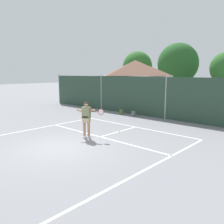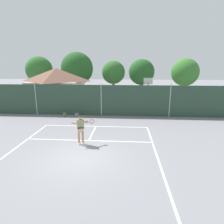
# 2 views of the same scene
# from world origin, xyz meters

# --- Properties ---
(ground_plane) EXTENTS (120.00, 120.00, 0.00)m
(ground_plane) POSITION_xyz_m (0.00, 0.00, 0.00)
(ground_plane) COLOR gray
(court_markings) EXTENTS (8.30, 11.10, 0.01)m
(court_markings) POSITION_xyz_m (0.00, 0.65, 0.00)
(court_markings) COLOR white
(court_markings) RESTS_ON ground
(chainlink_fence) EXTENTS (26.09, 0.09, 3.13)m
(chainlink_fence) POSITION_xyz_m (0.00, 9.00, 1.49)
(chainlink_fence) COLOR #284233
(chainlink_fence) RESTS_ON ground
(clubhouse_building) EXTENTS (5.87, 5.70, 4.49)m
(clubhouse_building) POSITION_xyz_m (-5.73, 12.93, 2.32)
(clubhouse_building) COLOR beige
(clubhouse_building) RESTS_ON ground
(treeline_backdrop) EXTENTS (26.57, 4.45, 6.83)m
(treeline_backdrop) POSITION_xyz_m (-1.18, 20.79, 4.04)
(treeline_backdrop) COLOR brown
(treeline_backdrop) RESTS_ON ground
(tennis_player) EXTENTS (1.30, 0.72, 1.85)m
(tennis_player) POSITION_xyz_m (-0.35, 1.88, 1.11)
(tennis_player) COLOR silver
(tennis_player) RESTS_ON ground
(tennis_ball) EXTENTS (0.07, 0.07, 0.07)m
(tennis_ball) POSITION_xyz_m (0.12, 3.86, 0.03)
(tennis_ball) COLOR #CCE033
(tennis_ball) RESTS_ON ground
(backpack_olive) EXTENTS (0.31, 0.29, 0.46)m
(backpack_olive) POSITION_xyz_m (-3.46, 8.20, 0.19)
(backpack_olive) COLOR #566038
(backpack_olive) RESTS_ON ground
(backpack_grey) EXTENTS (0.31, 0.28, 0.46)m
(backpack_grey) POSITION_xyz_m (-2.24, 8.20, 0.19)
(backpack_grey) COLOR slate
(backpack_grey) RESTS_ON ground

